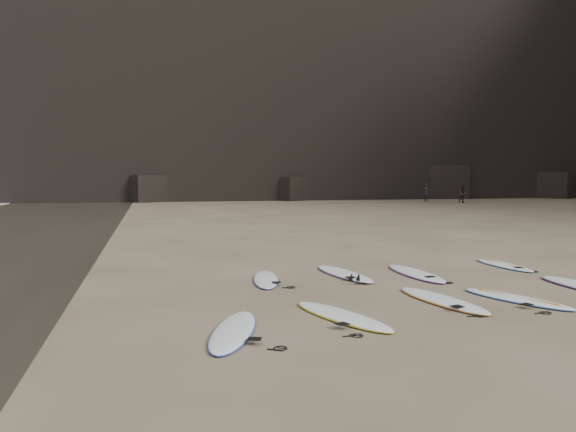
% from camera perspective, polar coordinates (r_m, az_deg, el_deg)
% --- Properties ---
extents(ground, '(240.00, 240.00, 0.00)m').
position_cam_1_polar(ground, '(11.18, 16.22, -8.25)').
color(ground, '#897559').
rests_on(ground, ground).
extents(headland, '(170.00, 101.00, 63.47)m').
position_cam_1_polar(headland, '(67.83, 13.17, 19.88)').
color(headland, black).
rests_on(headland, ground).
extents(surfboard_0, '(1.28, 2.44, 0.09)m').
position_cam_1_polar(surfboard_0, '(8.63, -5.57, -11.48)').
color(surfboard_0, white).
rests_on(surfboard_0, ground).
extents(surfboard_1, '(1.34, 2.48, 0.09)m').
position_cam_1_polar(surfboard_1, '(9.51, 5.49, -10.02)').
color(surfboard_1, white).
rests_on(surfboard_1, ground).
extents(surfboard_2, '(0.97, 2.59, 0.09)m').
position_cam_1_polar(surfboard_2, '(11.01, 15.37, -8.19)').
color(surfboard_2, white).
rests_on(surfboard_2, ground).
extents(surfboard_3, '(1.33, 2.36, 0.08)m').
position_cam_1_polar(surfboard_3, '(11.59, 22.19, -7.75)').
color(surfboard_3, white).
rests_on(surfboard_3, ground).
extents(surfboard_5, '(0.92, 2.30, 0.08)m').
position_cam_1_polar(surfboard_5, '(12.75, -2.27, -6.41)').
color(surfboard_5, white).
rests_on(surfboard_5, ground).
extents(surfboard_6, '(0.97, 2.63, 0.09)m').
position_cam_1_polar(surfboard_6, '(13.50, 5.70, -5.82)').
color(surfboard_6, white).
rests_on(surfboard_6, ground).
extents(surfboard_7, '(0.65, 2.62, 0.09)m').
position_cam_1_polar(surfboard_7, '(13.83, 12.83, -5.66)').
color(surfboard_7, white).
rests_on(surfboard_7, ground).
extents(surfboard_8, '(0.59, 2.25, 0.08)m').
position_cam_1_polar(surfboard_8, '(15.80, 21.08, -4.65)').
color(surfboard_8, white).
rests_on(surfboard_8, ground).
extents(person_a, '(0.65, 0.76, 1.75)m').
position_cam_1_polar(person_a, '(54.72, 13.86, 2.35)').
color(person_a, black).
rests_on(person_a, ground).
extents(person_b, '(0.87, 0.72, 1.62)m').
position_cam_1_polar(person_b, '(52.26, 17.34, 2.14)').
color(person_b, black).
rests_on(person_b, ground).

